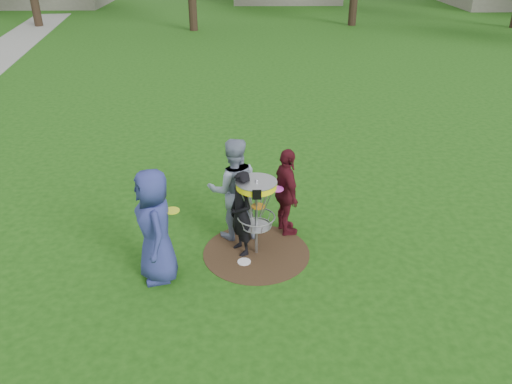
{
  "coord_description": "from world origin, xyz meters",
  "views": [
    {
      "loc": [
        -0.14,
        -6.99,
        4.81
      ],
      "look_at": [
        0.0,
        0.3,
        1.0
      ],
      "focal_mm": 35.0,
      "sensor_mm": 36.0,
      "label": 1
    }
  ],
  "objects_px": {
    "player_black": "(241,214)",
    "player_grey": "(233,189)",
    "player_maroon": "(287,192)",
    "player_blue": "(155,226)",
    "disc_golf_basket": "(256,200)"
  },
  "relations": [
    {
      "from": "player_black",
      "to": "player_grey",
      "type": "distance_m",
      "value": 0.57
    },
    {
      "from": "player_blue",
      "to": "disc_golf_basket",
      "type": "xyz_separation_m",
      "value": [
        1.53,
        0.62,
        0.1
      ]
    },
    {
      "from": "player_maroon",
      "to": "player_grey",
      "type": "bearing_deg",
      "value": 80.24
    },
    {
      "from": "player_black",
      "to": "player_maroon",
      "type": "bearing_deg",
      "value": 99.54
    },
    {
      "from": "player_grey",
      "to": "disc_golf_basket",
      "type": "distance_m",
      "value": 0.69
    },
    {
      "from": "player_black",
      "to": "player_grey",
      "type": "bearing_deg",
      "value": 166.08
    },
    {
      "from": "player_grey",
      "to": "player_maroon",
      "type": "bearing_deg",
      "value": 175.86
    },
    {
      "from": "player_blue",
      "to": "player_maroon",
      "type": "relative_size",
      "value": 1.14
    },
    {
      "from": "player_blue",
      "to": "player_black",
      "type": "xyz_separation_m",
      "value": [
        1.28,
        0.66,
        -0.18
      ]
    },
    {
      "from": "player_grey",
      "to": "player_maroon",
      "type": "relative_size",
      "value": 1.15
    },
    {
      "from": "player_blue",
      "to": "disc_golf_basket",
      "type": "relative_size",
      "value": 1.33
    },
    {
      "from": "player_maroon",
      "to": "disc_golf_basket",
      "type": "relative_size",
      "value": 1.16
    },
    {
      "from": "player_maroon",
      "to": "player_black",
      "type": "bearing_deg",
      "value": 112.93
    },
    {
      "from": "player_blue",
      "to": "player_black",
      "type": "relative_size",
      "value": 1.25
    },
    {
      "from": "player_grey",
      "to": "disc_golf_basket",
      "type": "bearing_deg",
      "value": 114.39
    }
  ]
}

